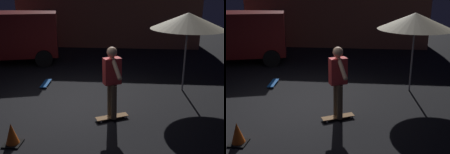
# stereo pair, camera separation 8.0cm
# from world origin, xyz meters

# --- Properties ---
(ground_plane) EXTENTS (28.00, 28.00, 0.00)m
(ground_plane) POSITION_xyz_m (0.00, 0.00, 0.00)
(ground_plane) COLOR black
(low_building) EXTENTS (9.22, 3.81, 3.45)m
(low_building) POSITION_xyz_m (0.20, 9.06, 1.72)
(low_building) COLOR #B76B4C
(low_building) RESTS_ON ground_plane
(parked_van) EXTENTS (4.94, 3.24, 2.03)m
(parked_van) POSITION_xyz_m (-3.82, 4.00, 1.16)
(parked_van) COLOR maroon
(parked_van) RESTS_ON ground_plane
(patio_umbrella) EXTENTS (2.10, 2.10, 2.30)m
(patio_umbrella) POSITION_xyz_m (3.10, 1.46, 2.07)
(patio_umbrella) COLOR slate
(patio_umbrella) RESTS_ON ground_plane
(skateboard_ridden) EXTENTS (0.79, 0.52, 0.07)m
(skateboard_ridden) POSITION_xyz_m (1.14, -0.62, 0.06)
(skateboard_ridden) COLOR olive
(skateboard_ridden) RESTS_ON ground_plane
(skateboard_spare) EXTENTS (0.26, 0.79, 0.07)m
(skateboard_spare) POSITION_xyz_m (-1.16, 1.54, 0.06)
(skateboard_spare) COLOR #1959B2
(skateboard_spare) RESTS_ON ground_plane
(skater) EXTENTS (0.51, 0.92, 1.67)m
(skater) POSITION_xyz_m (1.14, -0.62, 1.04)
(skater) COLOR brown
(skater) RESTS_ON skateboard_ridden
(traffic_cone) EXTENTS (0.34, 0.34, 0.46)m
(traffic_cone) POSITION_xyz_m (-0.72, -1.87, 0.21)
(traffic_cone) COLOR black
(traffic_cone) RESTS_ON ground_plane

